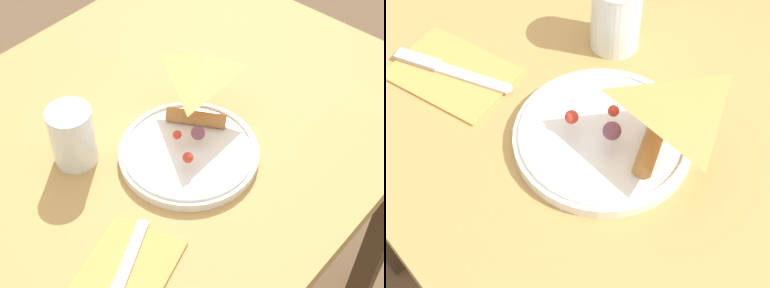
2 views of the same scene
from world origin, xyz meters
The scene contains 5 objects.
dining_table centered at (0.00, 0.00, 0.64)m, with size 1.01×0.74×0.77m.
plate_pizza centered at (0.01, -0.09, 0.78)m, with size 0.23×0.23×0.05m.
milk_glass centered at (-0.11, 0.05, 0.81)m, with size 0.07×0.07×0.10m.
napkin_folded centered at (-0.21, -0.17, 0.77)m, with size 0.20×0.16×0.00m.
butter_knife centered at (-0.22, -0.17, 0.77)m, with size 0.17×0.10×0.01m.
Camera 1 is at (-0.47, -0.52, 1.48)m, focal length 55.00 mm.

